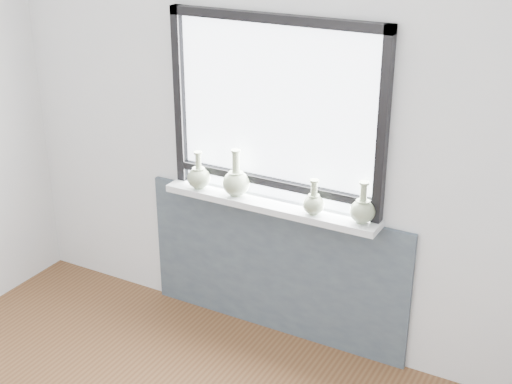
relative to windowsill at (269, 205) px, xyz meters
The scene contains 8 objects.
back_wall 0.43m from the windowsill, 90.00° to the left, with size 3.60×0.02×2.60m, color silver.
apron_panel 0.46m from the windowsill, 90.00° to the left, with size 1.70×0.03×0.86m, color #47565F.
windowsill is the anchor object (origin of this frame).
window 0.56m from the windowsill, 90.00° to the left, with size 1.30×0.06×1.05m.
vase_a 0.47m from the windowsill, behind, with size 0.14×0.14×0.23m.
vase_b 0.24m from the windowsill, behind, with size 0.16×0.16×0.28m.
vase_c 0.30m from the windowsill, ahead, with size 0.12×0.12×0.20m.
vase_d 0.57m from the windowsill, ahead, with size 0.14×0.14×0.23m.
Camera 1 is at (1.72, -1.58, 2.56)m, focal length 50.00 mm.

